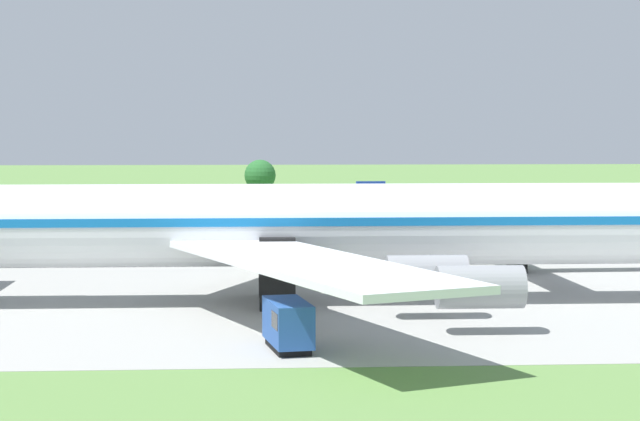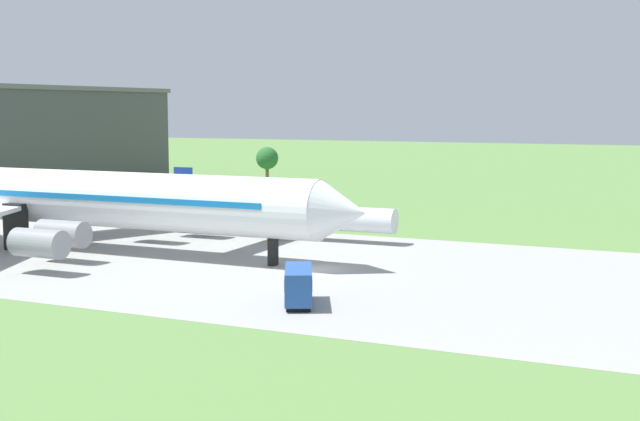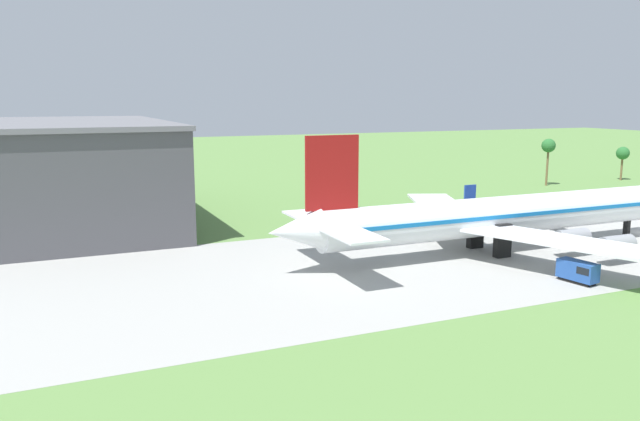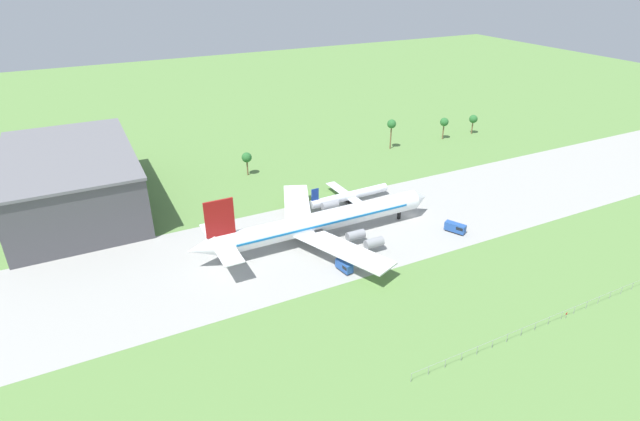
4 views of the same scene
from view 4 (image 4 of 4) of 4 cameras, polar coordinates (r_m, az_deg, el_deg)
ground_plane at (r=155.23m, az=10.36°, el=-0.56°), size 600.00×600.00×0.00m
taxiway_strip at (r=155.23m, az=10.36°, el=-0.55°), size 320.00×44.00×0.02m
jet_airliner at (r=137.48m, az=-0.10°, el=-1.33°), size 72.74×57.01×18.07m
regional_aircraft at (r=159.53m, az=3.35°, el=1.68°), size 27.92×25.16×7.77m
baggage_tug at (r=147.89m, az=15.25°, el=-1.92°), size 4.43×6.22×2.83m
catering_van at (r=125.89m, az=2.82°, el=-6.38°), size 2.79×5.20×2.73m
perimeter_fence at (r=122.47m, az=25.93°, el=-10.59°), size 80.10×0.10×2.10m
no_stopping_sign at (r=123.30m, az=26.32°, el=-10.65°), size 0.44×0.08×1.68m
terminal_building at (r=170.80m, az=-26.41°, el=3.03°), size 36.72×61.20×18.69m
palm_tree_row at (r=208.23m, az=8.66°, el=9.10°), size 108.93×3.60×12.37m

